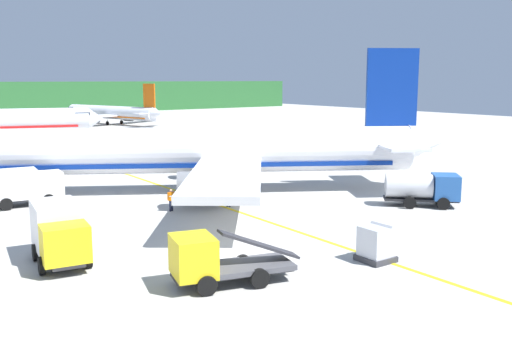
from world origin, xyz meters
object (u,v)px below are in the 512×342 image
service_truck_fuel (59,232)px  airliner_foreground (204,151)px  service_truck_pushback (423,188)px  crew_marshaller (171,198)px  crew_loader_left (228,194)px  cargo_container_near (376,244)px  airliner_far_taxiway (112,113)px  service_truck_catering (16,186)px  service_truck_baggage (213,260)px

service_truck_fuel → airliner_foreground: bearing=36.9°
service_truck_fuel → service_truck_pushback: service_truck_fuel is taller
crew_marshaller → crew_loader_left: size_ratio=0.98×
airliner_foreground → cargo_container_near: bearing=-96.1°
airliner_far_taxiway → cargo_container_near: bearing=-103.8°
crew_loader_left → service_truck_catering: bearing=143.3°
airliner_far_taxiway → crew_marshaller: 81.76m
airliner_foreground → service_truck_fuel: bearing=-143.1°
airliner_foreground → service_truck_baggage: (-10.99, -19.23, -2.20)m
service_truck_fuel → cargo_container_near: bearing=-35.3°
cargo_container_near → crew_loader_left: 15.01m
cargo_container_near → airliner_foreground: bearing=83.9°
airliner_foreground → service_truck_pushback: size_ratio=7.26×
airliner_far_taxiway → service_truck_catering: size_ratio=4.35×
airliner_foreground → airliner_far_taxiway: 75.36m
airliner_far_taxiway → cargo_container_near: (-23.03, -93.63, -1.49)m
service_truck_fuel → service_truck_catering: bearing=84.8°
service_truck_baggage → service_truck_pushback: (21.25, 4.83, 0.20)m
service_truck_catering → airliner_foreground: bearing=-12.7°
airliner_foreground → cargo_container_near: (-2.27, -21.20, -2.47)m
service_truck_fuel → service_truck_pushback: bearing=-5.9°
service_truck_fuel → service_truck_baggage: bearing=-58.3°
service_truck_baggage → service_truck_catering: service_truck_catering is taller
service_truck_fuel → cargo_container_near: 16.38m
service_truck_catering → cargo_container_near: bearing=-63.8°
airliner_far_taxiway → service_truck_fuel: size_ratio=5.17×
service_truck_pushback → crew_marshaller: service_truck_pushback is taller
crew_loader_left → service_truck_fuel: bearing=-158.4°
cargo_container_near → airliner_far_taxiway: bearing=76.2°
cargo_container_near → crew_marshaller: 16.64m
service_truck_catering → cargo_container_near: (11.99, -24.42, -0.62)m
service_truck_pushback → cargo_container_near: size_ratio=2.65×
airliner_far_taxiway → crew_loader_left: (-22.40, -78.63, -1.45)m
airliner_far_taxiway → service_truck_baggage: (-31.76, -91.67, -1.22)m
service_truck_catering → crew_loader_left: 15.76m
service_truck_pushback → crew_marshaller: (-15.95, 9.49, -0.45)m
cargo_container_near → crew_loader_left: cargo_container_near is taller
service_truck_catering → crew_marshaller: size_ratio=4.14×
airliner_far_taxiway → service_truck_fuel: (-36.38, -84.17, -0.80)m
airliner_foreground → service_truck_baggage: bearing=-119.7°
service_truck_fuel → service_truck_catering: 15.01m
service_truck_catering → service_truck_fuel: bearing=-95.2°
airliner_far_taxiway → service_truck_pushback: 87.48m
airliner_far_taxiway → service_truck_pushback: (-10.50, -86.84, -1.02)m
service_truck_baggage → cargo_container_near: (8.72, -1.97, -0.27)m
service_truck_baggage → crew_loader_left: (9.35, 13.03, -0.23)m
service_truck_catering → service_truck_pushback: size_ratio=1.29×
service_truck_baggage → crew_marshaller: size_ratio=3.87×
service_truck_pushback → service_truck_fuel: bearing=174.1°
cargo_container_near → crew_loader_left: size_ratio=1.19×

